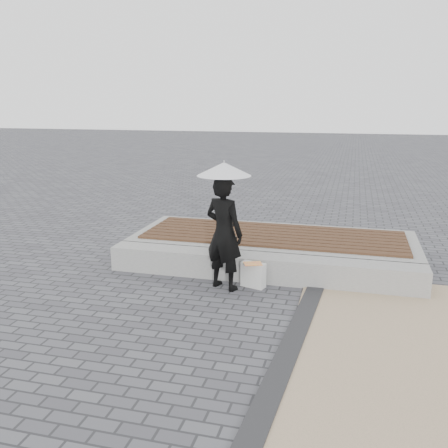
% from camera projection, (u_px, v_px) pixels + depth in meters
% --- Properties ---
extents(ground, '(80.00, 80.00, 0.00)m').
position_uv_depth(ground, '(238.00, 321.00, 6.35)').
color(ground, '#525257').
rests_on(ground, ground).
extents(edging_band, '(0.61, 5.20, 0.04)m').
position_uv_depth(edging_band, '(291.00, 345.00, 5.69)').
color(edging_band, '#2A2A2C').
rests_on(edging_band, ground).
extents(seating_ledge, '(5.00, 0.45, 0.40)m').
position_uv_depth(seating_ledge, '(261.00, 267.00, 7.80)').
color(seating_ledge, '#A9A8A3').
rests_on(seating_ledge, ground).
extents(timber_platform, '(5.00, 2.00, 0.40)m').
position_uv_depth(timber_platform, '(273.00, 246.00, 8.93)').
color(timber_platform, '#A5A4A0').
rests_on(timber_platform, ground).
extents(timber_decking, '(4.60, 1.60, 0.04)m').
position_uv_depth(timber_decking, '(273.00, 235.00, 8.88)').
color(timber_decking, brown).
rests_on(timber_decking, timber_platform).
extents(woman, '(0.74, 0.62, 1.73)m').
position_uv_depth(woman, '(224.00, 233.00, 7.29)').
color(woman, black).
rests_on(woman, ground).
extents(parasol, '(0.79, 0.79, 1.01)m').
position_uv_depth(parasol, '(224.00, 169.00, 7.06)').
color(parasol, silver).
rests_on(parasol, ground).
extents(handbag, '(0.41, 0.28, 0.27)m').
position_uv_depth(handbag, '(225.00, 244.00, 7.91)').
color(handbag, black).
rests_on(handbag, seating_ledge).
extents(canvas_tote, '(0.39, 0.25, 0.38)m').
position_uv_depth(canvas_tote, '(253.00, 275.00, 7.49)').
color(canvas_tote, silver).
rests_on(canvas_tote, ground).
extents(magazine, '(0.32, 0.28, 0.01)m').
position_uv_depth(magazine, '(253.00, 264.00, 7.40)').
color(magazine, '#E52240').
rests_on(magazine, canvas_tote).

